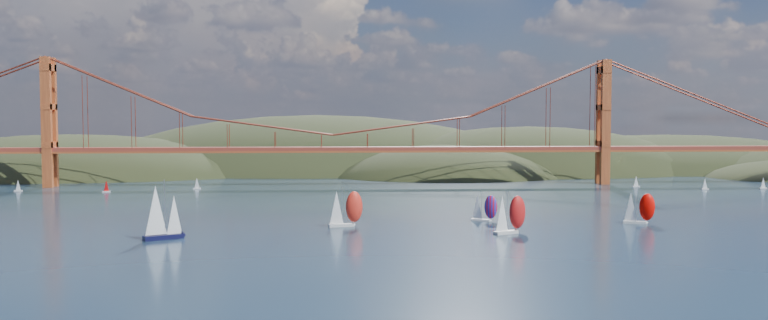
% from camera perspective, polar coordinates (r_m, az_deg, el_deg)
% --- Properties ---
extents(ground, '(1200.00, 1200.00, 0.00)m').
position_cam_1_polar(ground, '(148.52, -4.09, -8.16)').
color(ground, black).
rests_on(ground, ground).
extents(headlands, '(725.00, 225.00, 96.00)m').
position_cam_1_polar(headlands, '(428.20, 2.18, -2.39)').
color(headlands, black).
rests_on(headlands, ground).
extents(bridge, '(552.00, 12.00, 55.00)m').
position_cam_1_polar(bridge, '(325.64, -4.22, 3.72)').
color(bridge, maroon).
rests_on(bridge, ground).
extents(sloop_navy, '(9.93, 8.26, 14.50)m').
position_cam_1_polar(sloop_navy, '(188.45, -16.61, -3.89)').
color(sloop_navy, black).
rests_on(sloop_navy, ground).
extents(racer_0, '(9.60, 5.12, 10.77)m').
position_cam_1_polar(racer_0, '(202.27, -2.99, -3.66)').
color(racer_0, silver).
rests_on(racer_0, ground).
extents(racer_1, '(9.65, 7.02, 10.85)m').
position_cam_1_polar(racer_1, '(192.29, 9.54, -4.05)').
color(racer_1, silver).
rests_on(racer_1, ground).
extents(racer_2, '(8.61, 5.04, 9.65)m').
position_cam_1_polar(racer_2, '(219.08, 18.82, -3.44)').
color(racer_2, silver).
rests_on(racer_2, ground).
extents(racer_rwb, '(7.63, 5.16, 8.53)m').
position_cam_1_polar(racer_rwb, '(214.15, 7.61, -3.59)').
color(racer_rwb, silver).
rests_on(racer_rwb, ground).
extents(distant_boat_1, '(3.00, 2.00, 4.70)m').
position_cam_1_polar(distant_boat_1, '(332.76, -26.11, -1.75)').
color(distant_boat_1, silver).
rests_on(distant_boat_1, ground).
extents(distant_boat_2, '(3.00, 2.00, 4.70)m').
position_cam_1_polar(distant_boat_2, '(315.58, -20.40, -1.88)').
color(distant_boat_2, silver).
rests_on(distant_boat_2, ground).
extents(distant_boat_3, '(3.00, 2.00, 4.70)m').
position_cam_1_polar(distant_boat_3, '(318.09, -14.07, -1.74)').
color(distant_boat_3, silver).
rests_on(distant_boat_3, ground).
extents(distant_boat_4, '(3.00, 2.00, 4.70)m').
position_cam_1_polar(distant_boat_4, '(335.45, 18.66, -1.56)').
color(distant_boat_4, silver).
rests_on(distant_boat_4, ground).
extents(distant_boat_5, '(3.00, 2.00, 4.70)m').
position_cam_1_polar(distant_boat_5, '(333.09, 23.26, -1.68)').
color(distant_boat_5, silver).
rests_on(distant_boat_5, ground).
extents(distant_boat_6, '(3.00, 2.00, 4.70)m').
position_cam_1_polar(distant_boat_6, '(347.75, 26.93, -1.57)').
color(distant_boat_6, silver).
rests_on(distant_boat_6, ground).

